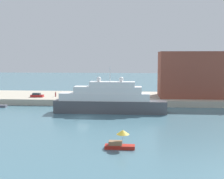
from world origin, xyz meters
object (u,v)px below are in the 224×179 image
(large_yacht, at_px, (109,100))
(person_figure, at_px, (56,94))
(small_motorboat, at_px, (120,141))
(mooring_bollard, at_px, (96,99))
(harbor_building, at_px, (195,74))
(parked_car, at_px, (37,95))

(large_yacht, bearing_deg, person_figure, 137.53)
(small_motorboat, height_order, mooring_bollard, small_motorboat)
(large_yacht, height_order, harbor_building, harbor_building)
(parked_car, xyz_separation_m, person_figure, (5.36, 1.48, 0.19))
(harbor_building, relative_size, person_figure, 13.81)
(large_yacht, distance_m, mooring_bollard, 11.52)
(small_motorboat, bearing_deg, parked_car, 121.99)
(large_yacht, xyz_separation_m, person_figure, (-17.90, 16.39, -0.69))
(large_yacht, height_order, mooring_bollard, large_yacht)
(small_motorboat, xyz_separation_m, mooring_bollard, (-9.11, 39.97, 0.93))
(large_yacht, distance_m, parked_car, 27.64)
(person_figure, bearing_deg, harbor_building, 4.31)
(large_yacht, relative_size, parked_car, 7.22)
(person_figure, bearing_deg, parked_car, -164.52)
(mooring_bollard, bearing_deg, person_figure, 156.01)
(parked_car, distance_m, mooring_bollard, 19.14)
(small_motorboat, height_order, person_figure, person_figure)
(harbor_building, bearing_deg, mooring_bollard, -162.72)
(large_yacht, distance_m, harbor_building, 31.92)
(parked_car, distance_m, person_figure, 5.57)
(large_yacht, relative_size, person_figure, 17.77)
(large_yacht, xyz_separation_m, mooring_bollard, (-4.64, 10.49, -1.07))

